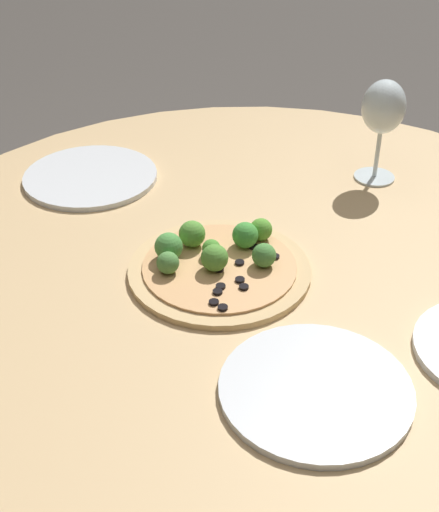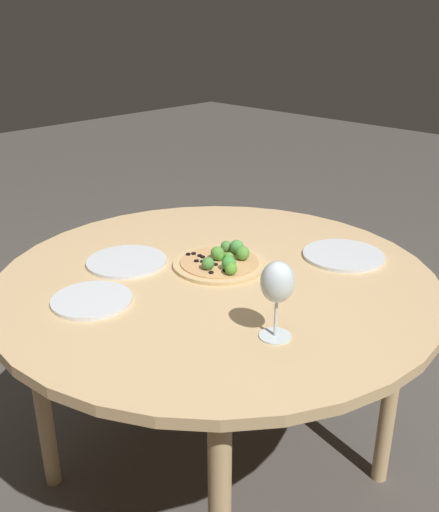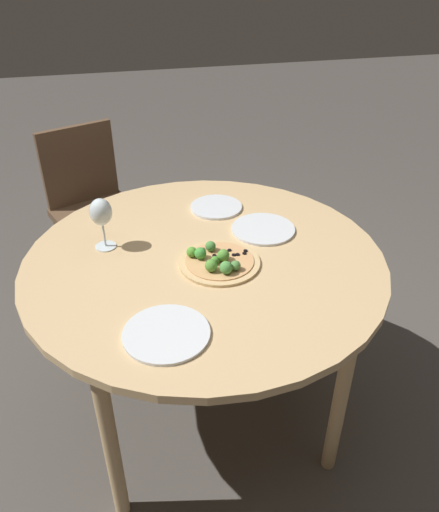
{
  "view_description": "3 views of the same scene",
  "coord_description": "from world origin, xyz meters",
  "px_view_note": "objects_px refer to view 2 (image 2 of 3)",
  "views": [
    {
      "loc": [
        0.17,
        -0.87,
        1.36
      ],
      "look_at": [
        -0.05,
        -0.04,
        0.78
      ],
      "focal_mm": 50.0,
      "sensor_mm": 36.0,
      "label": 1
    },
    {
      "loc": [
        1.03,
        1.01,
        1.43
      ],
      "look_at": [
        -0.05,
        -0.04,
        0.78
      ],
      "focal_mm": 40.0,
      "sensor_mm": 36.0,
      "label": 2
    },
    {
      "loc": [
        -1.39,
        0.28,
        1.68
      ],
      "look_at": [
        -0.05,
        -0.04,
        0.78
      ],
      "focal_mm": 35.0,
      "sensor_mm": 36.0,
      "label": 3
    }
  ],
  "objects_px": {
    "pizza": "(222,261)",
    "plate_side": "(343,255)",
    "plate_near": "(92,300)",
    "wine_glass": "(277,284)",
    "plate_far": "(127,261)"
  },
  "relations": [
    {
      "from": "plate_near",
      "to": "plate_side",
      "type": "xyz_separation_m",
      "value": [
        -0.69,
        0.3,
        0.0
      ]
    },
    {
      "from": "wine_glass",
      "to": "plate_near",
      "type": "xyz_separation_m",
      "value": [
        0.19,
        -0.44,
        -0.13
      ]
    },
    {
      "from": "plate_far",
      "to": "plate_side",
      "type": "relative_size",
      "value": 0.96
    },
    {
      "from": "pizza",
      "to": "plate_near",
      "type": "xyz_separation_m",
      "value": [
        0.39,
        -0.08,
        -0.01
      ]
    },
    {
      "from": "wine_glass",
      "to": "plate_far",
      "type": "height_order",
      "value": "wine_glass"
    },
    {
      "from": "pizza",
      "to": "plate_far",
      "type": "xyz_separation_m",
      "value": [
        0.18,
        -0.21,
        -0.01
      ]
    },
    {
      "from": "plate_near",
      "to": "plate_side",
      "type": "distance_m",
      "value": 0.75
    },
    {
      "from": "pizza",
      "to": "plate_side",
      "type": "bearing_deg",
      "value": 144.33
    },
    {
      "from": "pizza",
      "to": "plate_near",
      "type": "height_order",
      "value": "pizza"
    },
    {
      "from": "pizza",
      "to": "wine_glass",
      "type": "distance_m",
      "value": 0.42
    },
    {
      "from": "pizza",
      "to": "wine_glass",
      "type": "height_order",
      "value": "wine_glass"
    },
    {
      "from": "plate_near",
      "to": "plate_far",
      "type": "relative_size",
      "value": 0.88
    },
    {
      "from": "pizza",
      "to": "plate_near",
      "type": "bearing_deg",
      "value": -12.24
    },
    {
      "from": "wine_glass",
      "to": "plate_side",
      "type": "relative_size",
      "value": 0.77
    },
    {
      "from": "wine_glass",
      "to": "plate_side",
      "type": "distance_m",
      "value": 0.53
    }
  ]
}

